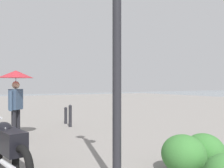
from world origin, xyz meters
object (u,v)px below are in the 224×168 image
at_px(motorcycle, 7,146).
at_px(bollard_mid, 66,115).
at_px(lamppost, 117,16).
at_px(pedestrian, 16,85).
at_px(bollard_near, 70,115).

xyz_separation_m(motorcycle, bollard_mid, (4.87, -3.00, -0.14)).
relative_size(lamppost, bollard_mid, 5.91).
bearing_deg(lamppost, motorcycle, 42.58).
bearing_deg(bollard_mid, pedestrian, 130.36).
distance_m(lamppost, motorcycle, 3.01).
bearing_deg(bollard_near, pedestrian, 118.03).
relative_size(pedestrian, bollard_near, 2.40).
bearing_deg(bollard_near, bollard_mid, -9.26).
bearing_deg(lamppost, bollard_near, -14.90).
bearing_deg(bollard_near, motorcycle, 144.75).
xyz_separation_m(lamppost, bollard_mid, (6.38, -1.61, -2.35)).
height_order(motorcycle, pedestrian, pedestrian).
relative_size(lamppost, pedestrian, 2.01).
height_order(pedestrian, bollard_near, pedestrian).
bearing_deg(bollard_mid, bollard_near, 170.74).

